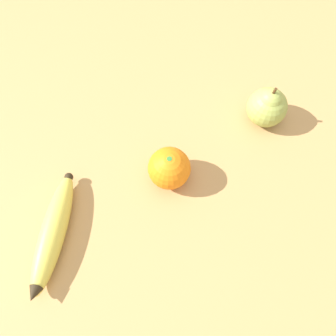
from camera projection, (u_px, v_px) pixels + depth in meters
ground_plane at (131, 192)px, 0.60m from camera, size 3.00×3.00×0.00m
banana at (53, 233)px, 0.55m from camera, size 0.22×0.06×0.04m
orange at (169, 168)px, 0.58m from camera, size 0.08×0.08×0.08m
pear at (267, 106)px, 0.63m from camera, size 0.08×0.08×0.10m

